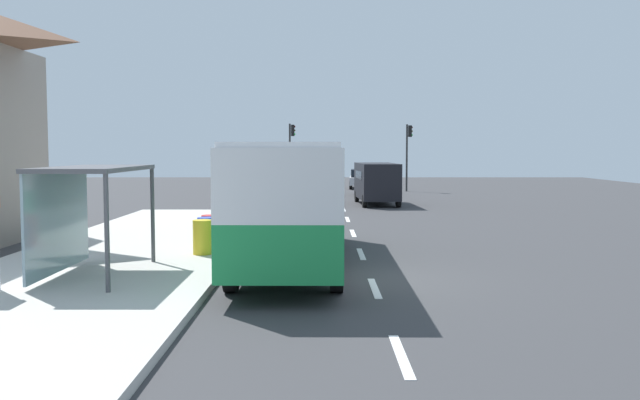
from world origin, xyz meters
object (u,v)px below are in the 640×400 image
at_px(sedan_far, 363,178).
at_px(recycling_bin_blue, 208,234).
at_px(white_van, 378,180).
at_px(recycling_bin_red, 212,231).
at_px(sedan_near, 370,184).
at_px(bus, 293,195).
at_px(traffic_light_near_side, 410,147).
at_px(bus_shelter, 83,192).
at_px(traffic_light_far_side, 293,146).
at_px(recycling_bin_yellow, 204,237).

relative_size(sedan_far, recycling_bin_blue, 4.73).
height_order(white_van, recycling_bin_red, white_van).
bearing_deg(sedan_far, sedan_near, -90.00).
xyz_separation_m(bus, recycling_bin_blue, (-2.49, 1.19, -1.19)).
distance_m(traffic_light_near_side, bus_shelter, 36.85).
xyz_separation_m(sedan_far, bus_shelter, (-8.71, -38.61, 1.31)).
distance_m(traffic_light_far_side, bus_shelter, 35.82).
relative_size(bus, recycling_bin_blue, 11.61).
bearing_deg(bus, traffic_light_near_side, 77.36).
height_order(white_van, sedan_near, white_van).
relative_size(recycling_bin_red, bus_shelter, 0.24).
bearing_deg(sedan_far, recycling_bin_yellow, -100.39).
height_order(recycling_bin_yellow, recycling_bin_blue, same).
relative_size(sedan_far, bus_shelter, 1.12).
xyz_separation_m(recycling_bin_blue, traffic_light_far_side, (1.10, 31.78, 2.66)).
relative_size(white_van, recycling_bin_yellow, 5.57).
xyz_separation_m(recycling_bin_blue, traffic_light_near_side, (9.70, 30.98, 2.61)).
distance_m(bus, traffic_light_far_side, 33.03).
bearing_deg(traffic_light_near_side, recycling_bin_yellow, -107.03).
height_order(sedan_far, traffic_light_near_side, traffic_light_near_side).
height_order(bus, sedan_far, bus).
distance_m(recycling_bin_blue, traffic_light_near_side, 32.57).
bearing_deg(sedan_far, bus_shelter, -102.71).
xyz_separation_m(traffic_light_far_side, bus_shelter, (-3.31, -35.65, -1.21)).
bearing_deg(bus, recycling_bin_red, 142.72).
distance_m(sedan_near, traffic_light_far_side, 8.05).
bearing_deg(bus_shelter, sedan_far, 77.29).
relative_size(white_van, traffic_light_far_side, 1.06).
bearing_deg(white_van, bus, -101.07).
bearing_deg(traffic_light_far_side, sedan_near, -45.14).
height_order(bus, recycling_bin_red, bus).
relative_size(white_van, recycling_bin_red, 5.57).
bearing_deg(recycling_bin_red, bus_shelter, -115.84).
height_order(sedan_near, recycling_bin_red, sedan_near).
height_order(recycling_bin_blue, recycling_bin_red, same).
height_order(bus, sedan_near, bus).
bearing_deg(recycling_bin_yellow, recycling_bin_blue, 90.00).
xyz_separation_m(sedan_near, sedan_far, (-0.00, 8.38, 0.00)).
distance_m(sedan_far, recycling_bin_yellow, 36.03).
distance_m(white_van, recycling_bin_red, 19.22).
distance_m(white_van, recycling_bin_yellow, 20.54).
bearing_deg(recycling_bin_blue, bus_shelter, -119.76).
relative_size(bus, bus_shelter, 2.76).
relative_size(sedan_far, traffic_light_near_side, 0.92).
relative_size(recycling_bin_blue, traffic_light_near_side, 0.19).
distance_m(bus, sedan_near, 27.86).
relative_size(recycling_bin_blue, traffic_light_far_side, 0.19).
height_order(sedan_near, sedan_far, same).
relative_size(recycling_bin_blue, bus_shelter, 0.24).
relative_size(sedan_far, recycling_bin_yellow, 4.73).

